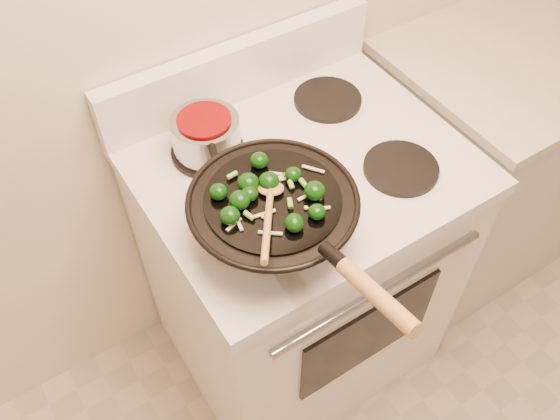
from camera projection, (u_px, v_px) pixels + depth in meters
stove at (298, 265)px, 1.78m from camera, size 0.78×0.67×1.08m
counter_unit at (494, 155)px, 2.10m from camera, size 0.84×0.62×0.91m
wok at (274, 215)px, 1.23m from camera, size 0.36×0.59×0.21m
stirfry at (267, 194)px, 1.18m from camera, size 0.25×0.22×0.04m
wooden_spoon at (269, 207)px, 1.15m from camera, size 0.17×0.22×0.07m
saucepan at (206, 135)px, 1.40m from camera, size 0.16×0.26×0.10m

